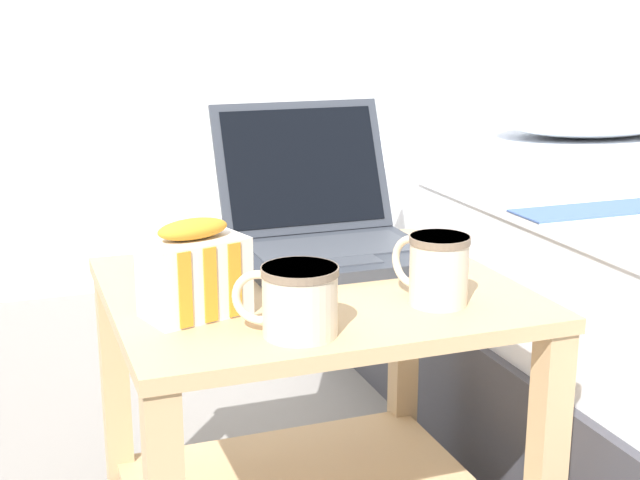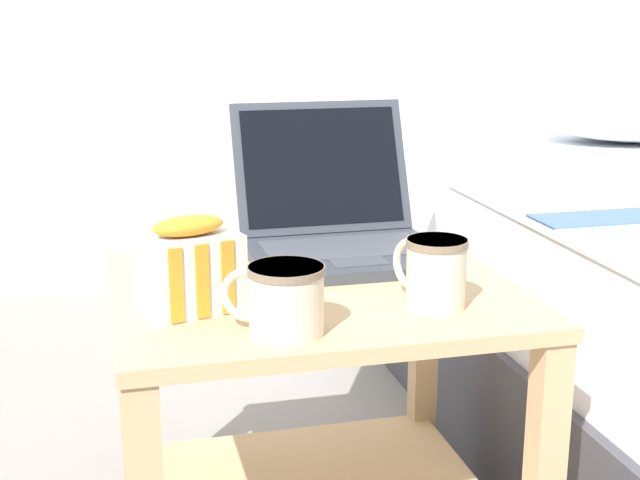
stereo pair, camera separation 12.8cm
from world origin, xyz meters
The scene contains 6 objects.
bedside_table centered at (0.00, 0.00, 0.31)m, with size 0.60×0.53×0.49m.
laptop centered at (0.08, 0.16, 0.54)m, with size 0.31×0.34×0.24m.
mug_front_left centered at (-0.08, -0.19, 0.54)m, with size 0.13×0.10×0.09m.
mug_front_right centered at (0.14, -0.14, 0.54)m, with size 0.09×0.12×0.10m.
snack_bag centered at (-0.19, -0.07, 0.55)m, with size 0.15×0.12×0.13m.
cell_phone centered at (-0.17, 0.13, 0.49)m, with size 0.12×0.16×0.01m.
Camera 1 is at (-0.42, -1.20, 0.90)m, focal length 50.00 mm.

